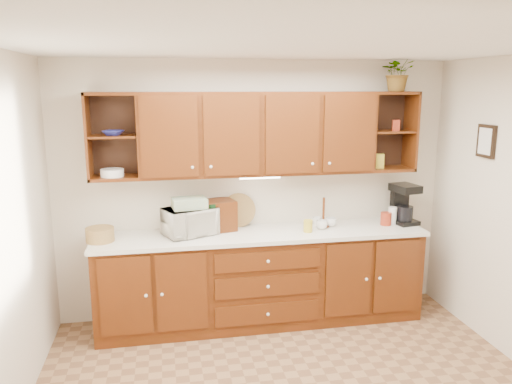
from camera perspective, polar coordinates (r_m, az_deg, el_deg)
name	(u,v)px	position (r m, az deg, el deg)	size (l,w,h in m)	color
ceiling	(307,44)	(3.31, 5.81, 16.45)	(4.00, 4.00, 0.00)	white
back_wall	(256,190)	(5.11, -0.03, 0.25)	(4.00, 4.00, 0.00)	beige
base_cabinets	(261,279)	(5.07, 0.60, -9.88)	(3.20, 0.60, 0.90)	#3D1C07
countertop	(262,234)	(4.91, 0.64, -4.82)	(3.24, 0.64, 0.04)	silver
upper_cabinets	(260,133)	(4.87, 0.43, 6.72)	(3.20, 0.33, 0.80)	#3D1C07
undercabinet_light	(260,177)	(4.87, 0.43, 1.70)	(0.40, 0.05, 0.03)	white
framed_picture	(486,141)	(5.02, 24.83, 5.29)	(0.03, 0.24, 0.30)	black
wicker_basket	(100,235)	(4.82, -17.40, -4.66)	(0.26, 0.26, 0.13)	#9C7441
microwave	(190,221)	(4.83, -7.57, -3.34)	(0.48, 0.32, 0.26)	silver
towel_stack	(189,203)	(4.78, -7.63, -1.26)	(0.32, 0.23, 0.10)	#CEBD61
wine_bottle	(212,219)	(4.81, -5.05, -3.11)	(0.08, 0.08, 0.30)	black
woven_tray	(239,225)	(5.11, -1.98, -3.83)	(0.34, 0.34, 0.02)	#9C7441
bread_box	(212,216)	(4.93, -5.00, -2.73)	(0.43, 0.27, 0.30)	#3D1C07
mug_tree	(323,222)	(5.12, 7.69, -3.45)	(0.24, 0.26, 0.31)	#3D1C07
canister_red	(386,219)	(5.30, 14.63, -2.98)	(0.11, 0.11, 0.13)	maroon
canister_white	(392,215)	(5.35, 15.32, -2.61)	(0.08, 0.08, 0.18)	white
canister_yellow	(308,226)	(4.92, 5.96, -3.88)	(0.09, 0.09, 0.12)	gold
coffee_maker	(403,204)	(5.41, 16.47, -1.35)	(0.27, 0.32, 0.41)	black
bowl_stack	(113,133)	(4.77, -15.99, 6.51)	(0.18, 0.18, 0.05)	navy
plate_stack	(112,173)	(4.81, -16.12, 2.13)	(0.21, 0.21, 0.07)	white
pantry_box_yellow	(379,161)	(5.26, 13.93, 3.46)	(0.08, 0.06, 0.15)	gold
pantry_box_red	(396,125)	(5.28, 15.69, 7.36)	(0.07, 0.06, 0.11)	maroon
potted_plant	(398,72)	(5.25, 15.91, 13.04)	(0.34, 0.29, 0.37)	#999999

